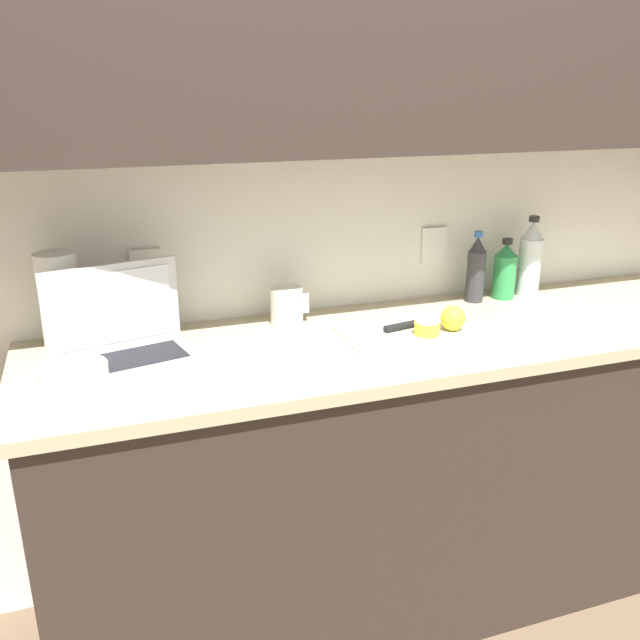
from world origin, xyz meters
TOP-DOWN VIEW (x-y plane):
  - ground_plane at (0.00, 0.00)m, footprint 12.00×12.00m
  - wall_back at (-0.00, 0.23)m, footprint 5.20×0.38m
  - counter_unit at (0.02, 0.00)m, footprint 2.26×0.61m
  - laptop at (-0.83, 0.07)m, footprint 0.39×0.30m
  - cutting_board at (-0.04, 0.00)m, footprint 0.39×0.23m
  - knife at (-0.01, 0.03)m, footprint 0.29×0.08m
  - lemon_half_cut at (-0.00, -0.04)m, footprint 0.07×0.07m
  - lemon_whole_beside at (0.09, -0.03)m, footprint 0.07×0.07m
  - bottle_green_soda at (0.51, 0.22)m, footprint 0.08×0.08m
  - bottle_oil_tall at (0.42, 0.22)m, footprint 0.08×0.08m
  - bottle_water_clear at (0.31, 0.22)m, footprint 0.06×0.06m
  - measuring_cup at (-0.35, 0.20)m, footprint 0.12×0.10m
  - bowl_white at (-0.96, -0.05)m, footprint 0.17×0.17m
  - paper_towel_roll at (-0.98, 0.20)m, footprint 0.11×0.11m
  - dish_towel at (-0.48, -0.18)m, footprint 0.26×0.22m

SIDE VIEW (x-z plane):
  - ground_plane at x=0.00m, z-range 0.00..0.00m
  - counter_unit at x=0.02m, z-range 0.01..0.92m
  - cutting_board at x=-0.04m, z-range 0.91..0.92m
  - dish_towel at x=-0.48m, z-range 0.91..0.94m
  - knife at x=-0.01m, z-range 0.92..0.94m
  - bowl_white at x=-0.96m, z-range 0.91..0.96m
  - lemon_half_cut at x=0.00m, z-range 0.92..0.96m
  - lemon_whole_beside at x=0.09m, z-range 0.92..0.99m
  - measuring_cup at x=-0.35m, z-range 0.91..1.03m
  - laptop at x=-0.83m, z-range 0.85..1.09m
  - bottle_oil_tall at x=0.42m, z-range 0.90..1.11m
  - bottle_water_clear at x=0.31m, z-range 0.90..1.14m
  - bottle_green_soda at x=0.51m, z-range 0.90..1.17m
  - paper_towel_roll at x=-0.98m, z-range 0.91..1.18m
  - wall_back at x=0.00m, z-range 0.26..2.86m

